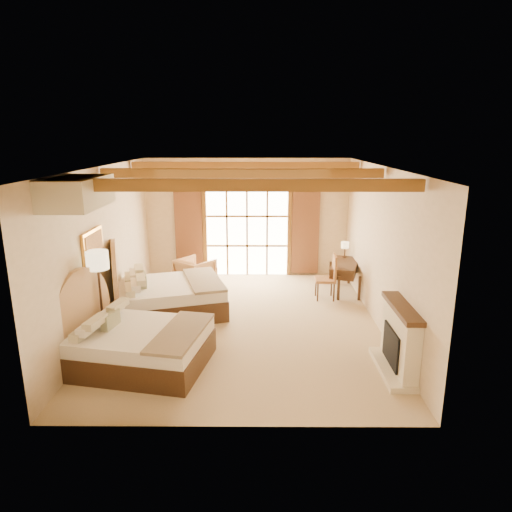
{
  "coord_description": "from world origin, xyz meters",
  "views": [
    {
      "loc": [
        0.32,
        -8.81,
        3.77
      ],
      "look_at": [
        0.26,
        0.2,
        1.39
      ],
      "focal_mm": 32.0,
      "sensor_mm": 36.0,
      "label": 1
    }
  ],
  "objects_px": {
    "bed_near": "(130,342)",
    "armchair": "(195,273)",
    "nightstand": "(107,331)",
    "desk": "(344,276)",
    "bed_far": "(161,294)"
  },
  "relations": [
    {
      "from": "bed_far",
      "to": "armchair",
      "type": "bearing_deg",
      "value": 57.63
    },
    {
      "from": "bed_far",
      "to": "desk",
      "type": "height_order",
      "value": "bed_far"
    },
    {
      "from": "armchair",
      "to": "bed_far",
      "type": "bearing_deg",
      "value": 112.22
    },
    {
      "from": "nightstand",
      "to": "desk",
      "type": "relative_size",
      "value": 0.4
    },
    {
      "from": "nightstand",
      "to": "desk",
      "type": "height_order",
      "value": "desk"
    },
    {
      "from": "bed_near",
      "to": "desk",
      "type": "xyz_separation_m",
      "value": [
        4.28,
        3.83,
        -0.04
      ]
    },
    {
      "from": "nightstand",
      "to": "bed_near",
      "type": "bearing_deg",
      "value": -45.74
    },
    {
      "from": "bed_near",
      "to": "armchair",
      "type": "relative_size",
      "value": 2.96
    },
    {
      "from": "bed_near",
      "to": "nightstand",
      "type": "bearing_deg",
      "value": 141.63
    },
    {
      "from": "armchair",
      "to": "bed_near",
      "type": "bearing_deg",
      "value": 120.21
    },
    {
      "from": "bed_far",
      "to": "desk",
      "type": "bearing_deg",
      "value": 2.35
    },
    {
      "from": "nightstand",
      "to": "armchair",
      "type": "relative_size",
      "value": 0.72
    },
    {
      "from": "bed_far",
      "to": "nightstand",
      "type": "distance_m",
      "value": 1.74
    },
    {
      "from": "bed_near",
      "to": "armchair",
      "type": "height_order",
      "value": "bed_near"
    },
    {
      "from": "nightstand",
      "to": "armchair",
      "type": "bearing_deg",
      "value": 74.84
    }
  ]
}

